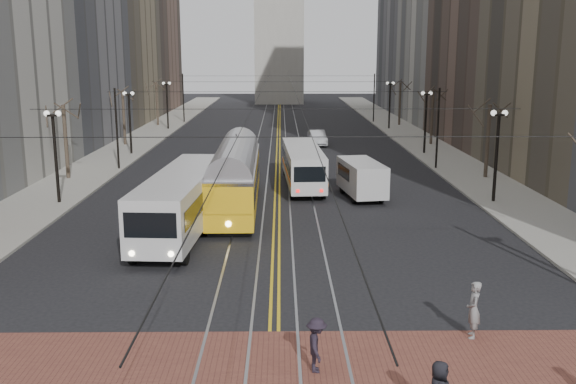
{
  "coord_description": "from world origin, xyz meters",
  "views": [
    {
      "loc": [
        0.24,
        -21.37,
        9.32
      ],
      "look_at": [
        0.57,
        7.68,
        3.0
      ],
      "focal_mm": 40.0,
      "sensor_mm": 36.0,
      "label": 1
    }
  ],
  "objects_px": {
    "cargo_van": "(362,180)",
    "pedestrian_d": "(317,345)",
    "rear_bus": "(303,167)",
    "pedestrian_b": "(474,310)",
    "sedan_grey": "(357,171)",
    "streetcar": "(236,182)",
    "transit_bus": "(183,203)",
    "sedan_silver": "(317,138)"
  },
  "relations": [
    {
      "from": "cargo_van",
      "to": "sedan_silver",
      "type": "distance_m",
      "value": 24.66
    },
    {
      "from": "transit_bus",
      "to": "sedan_silver",
      "type": "bearing_deg",
      "value": 78.56
    },
    {
      "from": "pedestrian_d",
      "to": "sedan_silver",
      "type": "bearing_deg",
      "value": -5.34
    },
    {
      "from": "pedestrian_d",
      "to": "transit_bus",
      "type": "bearing_deg",
      "value": 20.08
    },
    {
      "from": "pedestrian_d",
      "to": "streetcar",
      "type": "bearing_deg",
      "value": 8.34
    },
    {
      "from": "rear_bus",
      "to": "sedan_silver",
      "type": "bearing_deg",
      "value": 81.25
    },
    {
      "from": "pedestrian_d",
      "to": "rear_bus",
      "type": "bearing_deg",
      "value": -3.18
    },
    {
      "from": "streetcar",
      "to": "sedan_grey",
      "type": "height_order",
      "value": "streetcar"
    },
    {
      "from": "transit_bus",
      "to": "streetcar",
      "type": "relative_size",
      "value": 0.93
    },
    {
      "from": "transit_bus",
      "to": "sedan_grey",
      "type": "relative_size",
      "value": 2.95
    },
    {
      "from": "transit_bus",
      "to": "streetcar",
      "type": "bearing_deg",
      "value": 69.39
    },
    {
      "from": "transit_bus",
      "to": "pedestrian_b",
      "type": "bearing_deg",
      "value": -44.46
    },
    {
      "from": "transit_bus",
      "to": "cargo_van",
      "type": "distance_m",
      "value": 13.3
    },
    {
      "from": "sedan_grey",
      "to": "pedestrian_d",
      "type": "distance_m",
      "value": 29.47
    },
    {
      "from": "sedan_silver",
      "to": "rear_bus",
      "type": "bearing_deg",
      "value": -100.7
    },
    {
      "from": "sedan_grey",
      "to": "pedestrian_b",
      "type": "height_order",
      "value": "pedestrian_b"
    },
    {
      "from": "cargo_van",
      "to": "sedan_grey",
      "type": "distance_m",
      "value": 5.7
    },
    {
      "from": "streetcar",
      "to": "pedestrian_d",
      "type": "height_order",
      "value": "streetcar"
    },
    {
      "from": "rear_bus",
      "to": "cargo_van",
      "type": "distance_m",
      "value": 5.3
    },
    {
      "from": "streetcar",
      "to": "transit_bus",
      "type": "bearing_deg",
      "value": -115.11
    },
    {
      "from": "transit_bus",
      "to": "rear_bus",
      "type": "xyz_separation_m",
      "value": [
        6.71,
        12.01,
        -0.2
      ]
    },
    {
      "from": "rear_bus",
      "to": "pedestrian_b",
      "type": "relative_size",
      "value": 5.54
    },
    {
      "from": "rear_bus",
      "to": "pedestrian_d",
      "type": "bearing_deg",
      "value": -93.8
    },
    {
      "from": "sedan_grey",
      "to": "pedestrian_b",
      "type": "bearing_deg",
      "value": -84.16
    },
    {
      "from": "cargo_van",
      "to": "pedestrian_d",
      "type": "relative_size",
      "value": 3.24
    },
    {
      "from": "pedestrian_b",
      "to": "cargo_van",
      "type": "bearing_deg",
      "value": -166.92
    },
    {
      "from": "cargo_van",
      "to": "pedestrian_d",
      "type": "bearing_deg",
      "value": -108.61
    },
    {
      "from": "sedan_grey",
      "to": "transit_bus",
      "type": "bearing_deg",
      "value": -123.6
    },
    {
      "from": "rear_bus",
      "to": "pedestrian_b",
      "type": "bearing_deg",
      "value": -81.75
    },
    {
      "from": "streetcar",
      "to": "pedestrian_d",
      "type": "xyz_separation_m",
      "value": [
        3.79,
        -20.54,
        -0.78
      ]
    },
    {
      "from": "cargo_van",
      "to": "pedestrian_d",
      "type": "height_order",
      "value": "cargo_van"
    },
    {
      "from": "pedestrian_d",
      "to": "sedan_grey",
      "type": "bearing_deg",
      "value": -11.05
    },
    {
      "from": "transit_bus",
      "to": "pedestrian_b",
      "type": "distance_m",
      "value": 17.33
    },
    {
      "from": "rear_bus",
      "to": "cargo_van",
      "type": "bearing_deg",
      "value": -48.15
    },
    {
      "from": "sedan_silver",
      "to": "streetcar",
      "type": "bearing_deg",
      "value": -107.97
    },
    {
      "from": "pedestrian_d",
      "to": "cargo_van",
      "type": "bearing_deg",
      "value": -12.34
    },
    {
      "from": "sedan_silver",
      "to": "pedestrian_b",
      "type": "xyz_separation_m",
      "value": [
        2.63,
        -45.75,
        0.23
      ]
    },
    {
      "from": "transit_bus",
      "to": "pedestrian_d",
      "type": "bearing_deg",
      "value": -64.08
    },
    {
      "from": "rear_bus",
      "to": "pedestrian_b",
      "type": "distance_m",
      "value": 25.39
    },
    {
      "from": "cargo_van",
      "to": "pedestrian_d",
      "type": "distance_m",
      "value": 23.82
    },
    {
      "from": "streetcar",
      "to": "sedan_silver",
      "type": "distance_m",
      "value": 28.28
    },
    {
      "from": "transit_bus",
      "to": "cargo_van",
      "type": "bearing_deg",
      "value": 42.01
    }
  ]
}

